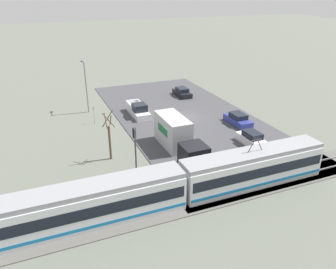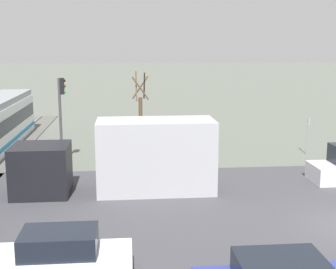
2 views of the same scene
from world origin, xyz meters
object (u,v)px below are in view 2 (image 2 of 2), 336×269
Objects in this scene: traffic_light_pole at (61,109)px; no_parking_sign at (307,132)px; street_tree at (141,118)px; box_truck at (128,159)px; sedan_car_0 at (60,261)px.

traffic_light_pole is 15.63m from no_parking_sign.
street_tree is at bearing -73.59° from traffic_light_pole.
traffic_light_pole is at bearing 106.41° from street_tree.
box_truck is 8.84m from sedan_car_0.
street_tree reaches higher than traffic_light_pole.
no_parking_sign is at bearing -91.69° from street_tree.
no_parking_sign is (15.60, -13.73, 0.72)m from sedan_car_0.
street_tree is (7.40, -0.83, 0.77)m from box_truck.
traffic_light_pole is at bearing 93.94° from no_parking_sign.
sedan_car_0 is at bearing 166.06° from box_truck.
sedan_car_0 is at bearing 169.51° from street_tree.
no_parking_sign is at bearing -41.34° from sedan_car_0.
street_tree reaches higher than box_truck.
street_tree is (15.92, -2.95, 1.72)m from sedan_car_0.
box_truck is at bearing -147.27° from traffic_light_pole.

